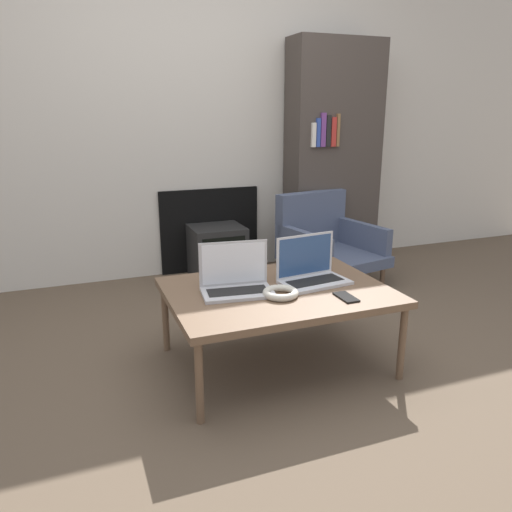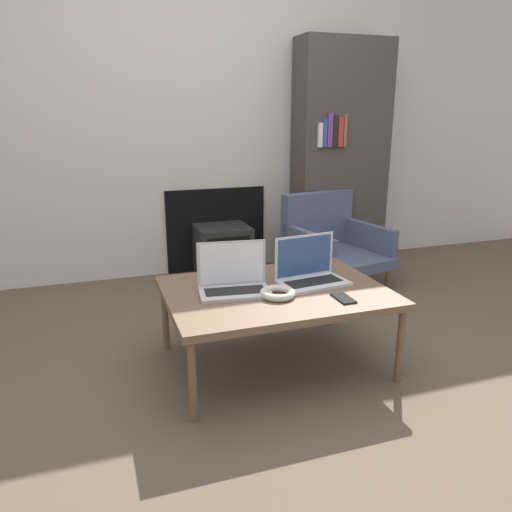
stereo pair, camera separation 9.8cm
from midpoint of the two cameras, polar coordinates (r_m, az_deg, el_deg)
ground_plane at (r=2.59m, az=2.22°, el=-13.19°), size 14.00×14.00×0.00m
wall_back at (r=4.00m, az=-8.35°, el=16.30°), size 7.00×0.08×2.60m
table at (r=2.52m, az=1.35°, el=-4.42°), size 1.09×0.80×0.41m
laptop_left at (r=2.46m, az=-3.45°, el=-2.81°), size 0.37×0.25×0.24m
laptop_right at (r=2.60m, az=5.23°, el=-1.74°), size 0.37×0.25×0.24m
headphones at (r=2.40m, az=1.66°, el=-4.25°), size 0.17×0.17×0.04m
phone at (r=2.41m, az=9.12°, el=-4.67°), size 0.07×0.14×0.01m
tv at (r=3.95m, az=-5.15°, el=0.50°), size 0.41×0.38×0.41m
armchair at (r=3.88m, az=7.18°, el=1.80°), size 0.74×0.77×0.66m
bookshelf at (r=4.24m, az=8.10°, el=11.23°), size 0.76×0.32×1.82m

